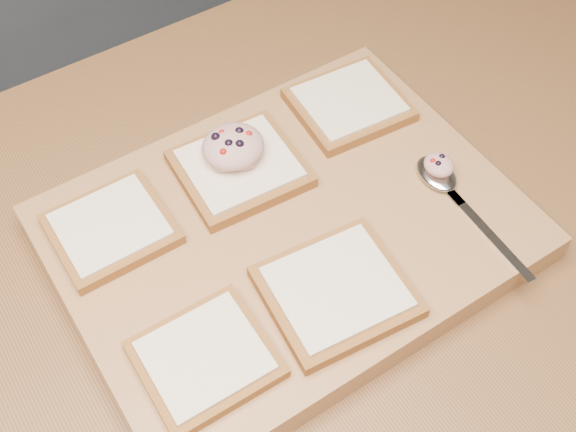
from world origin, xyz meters
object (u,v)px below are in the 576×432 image
object	(u,v)px
bread_far_center	(240,168)
spoon	(444,182)
tuna_salad_dollop	(233,146)
cutting_board	(288,233)

from	to	relation	value
bread_far_center	spoon	bearing A→B (deg)	-37.81
tuna_salad_dollop	spoon	world-z (taller)	tuna_salad_dollop
cutting_board	tuna_salad_dollop	bearing A→B (deg)	94.58
bread_far_center	spoon	xyz separation A→B (m)	(0.17, -0.13, -0.00)
tuna_salad_dollop	spoon	distance (m)	0.23
bread_far_center	tuna_salad_dollop	world-z (taller)	tuna_salad_dollop
tuna_salad_dollop	spoon	bearing A→B (deg)	-39.87
tuna_salad_dollop	cutting_board	bearing A→B (deg)	-85.42
tuna_salad_dollop	spoon	size ratio (longest dim) A/B	0.37
spoon	bread_far_center	bearing A→B (deg)	142.19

